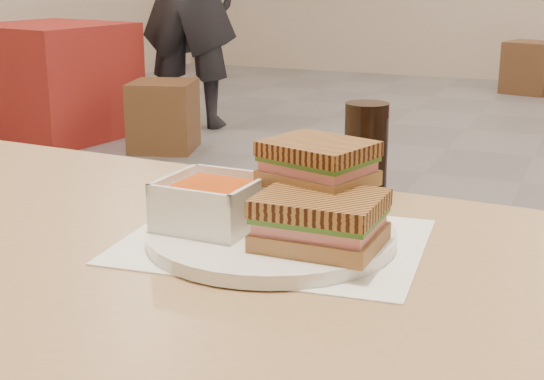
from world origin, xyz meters
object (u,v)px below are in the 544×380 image
at_px(cola_glass, 366,149).
at_px(bg_chair_2l, 530,67).
at_px(plate, 271,235).
at_px(panini_lower, 320,220).
at_px(bg_chair_0l, 20,85).
at_px(bg_table_0, 55,81).
at_px(main_table, 138,329).
at_px(soup_bowl, 212,205).
at_px(bg_chair_0r, 164,116).

relative_size(cola_glass, bg_chair_2l, 0.28).
relative_size(plate, cola_glass, 2.23).
bearing_deg(cola_glass, plate, -99.63).
bearing_deg(panini_lower, plate, 157.46).
bearing_deg(panini_lower, cola_glass, 96.36).
relative_size(cola_glass, bg_chair_0l, 0.28).
bearing_deg(bg_table_0, bg_chair_0l, 146.95).
distance_m(main_table, soup_bowl, 0.18).
bearing_deg(bg_chair_2l, bg_table_0, -130.47).
height_order(bg_chair_0l, bg_chair_0r, bg_chair_0l).
height_order(soup_bowl, panini_lower, same).
height_order(cola_glass, bg_chair_0r, cola_glass).
xyz_separation_m(soup_bowl, cola_glass, (0.11, 0.26, 0.02)).
bearing_deg(cola_glass, bg_table_0, 134.55).
bearing_deg(plate, cola_glass, 80.37).
height_order(panini_lower, bg_chair_2l, panini_lower).
height_order(panini_lower, bg_chair_0l, panini_lower).
relative_size(plate, bg_chair_2l, 0.62).
height_order(bg_table_0, bg_chair_2l, bg_table_0).
bearing_deg(soup_bowl, bg_chair_0r, 122.05).
distance_m(cola_glass, bg_table_0, 4.21).
bearing_deg(soup_bowl, cola_glass, 66.88).
distance_m(plate, bg_chair_2l, 6.31).
bearing_deg(soup_bowl, bg_chair_2l, 91.95).
xyz_separation_m(main_table, bg_chair_0l, (-3.38, 3.70, -0.40)).
bearing_deg(cola_glass, bg_chair_0r, 125.78).
xyz_separation_m(panini_lower, bg_chair_0l, (-3.61, 3.67, -0.56)).
bearing_deg(bg_table_0, cola_glass, -45.45).
relative_size(soup_bowl, panini_lower, 0.87).
bearing_deg(panini_lower, bg_table_0, 132.32).
bearing_deg(bg_chair_2l, bg_chair_0l, -140.88).
xyz_separation_m(soup_bowl, bg_chair_2l, (-0.21, 6.30, -0.57)).
distance_m(main_table, bg_table_0, 4.29).
bearing_deg(panini_lower, bg_chair_0l, 134.47).
relative_size(plate, bg_chair_0l, 0.62).
bearing_deg(bg_chair_0r, soup_bowl, -57.95).
height_order(plate, cola_glass, cola_glass).
xyz_separation_m(cola_glass, bg_chair_0r, (-2.10, 2.91, -0.61)).
relative_size(bg_table_0, bg_chair_0l, 1.95).
distance_m(panini_lower, bg_chair_0l, 5.18).
bearing_deg(panini_lower, bg_chair_2l, 93.23).
relative_size(soup_bowl, bg_chair_0r, 0.26).
distance_m(bg_chair_0l, bg_chair_0r, 1.55).
bearing_deg(cola_glass, panini_lower, -83.64).
bearing_deg(main_table, soup_bowl, 28.58).
distance_m(soup_bowl, panini_lower, 0.14).
relative_size(bg_chair_0r, bg_chair_2l, 0.94).
bearing_deg(panini_lower, soup_bowl, 174.67).
xyz_separation_m(main_table, bg_table_0, (-2.74, 3.29, -0.28)).
height_order(main_table, cola_glass, cola_glass).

